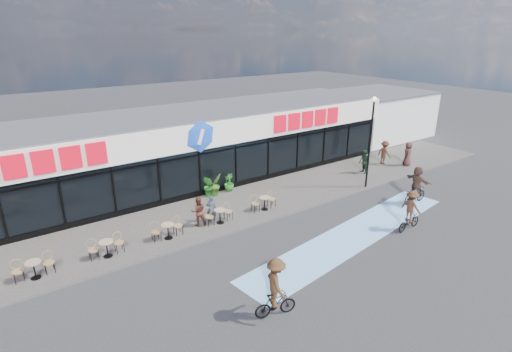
{
  "coord_description": "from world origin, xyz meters",
  "views": [
    {
      "loc": [
        -9.89,
        -12.99,
        9.45
      ],
      "look_at": [
        1.59,
        3.5,
        2.06
      ],
      "focal_mm": 28.0,
      "sensor_mm": 36.0,
      "label": 1
    }
  ],
  "objects_px": {
    "pedestrian_b": "(384,153)",
    "pedestrian_a": "(364,162)",
    "potted_plant_right": "(216,185)",
    "patron_left": "(211,208)",
    "patron_right": "(198,211)",
    "lamp_post": "(371,136)",
    "potted_plant_left": "(209,186)",
    "cyclist_b": "(416,186)",
    "pedestrian_c": "(408,154)",
    "cyclist_a": "(410,213)",
    "potted_plant_mid": "(229,182)"
  },
  "relations": [
    {
      "from": "potted_plant_right",
      "to": "cyclist_a",
      "type": "bearing_deg",
      "value": -57.52
    },
    {
      "from": "patron_right",
      "to": "patron_left",
      "type": "bearing_deg",
      "value": -159.9
    },
    {
      "from": "potted_plant_right",
      "to": "pedestrian_c",
      "type": "bearing_deg",
      "value": -12.27
    },
    {
      "from": "potted_plant_right",
      "to": "patron_right",
      "type": "relative_size",
      "value": 0.89
    },
    {
      "from": "lamp_post",
      "to": "pedestrian_b",
      "type": "bearing_deg",
      "value": 26.61
    },
    {
      "from": "potted_plant_left",
      "to": "cyclist_b",
      "type": "xyz_separation_m",
      "value": [
        9.38,
        -7.44,
        0.3
      ]
    },
    {
      "from": "pedestrian_c",
      "to": "patron_right",
      "type": "bearing_deg",
      "value": -41.05
    },
    {
      "from": "potted_plant_right",
      "to": "pedestrian_c",
      "type": "height_order",
      "value": "pedestrian_c"
    },
    {
      "from": "cyclist_a",
      "to": "lamp_post",
      "type": "bearing_deg",
      "value": 62.32
    },
    {
      "from": "potted_plant_mid",
      "to": "pedestrian_a",
      "type": "xyz_separation_m",
      "value": [
        9.25,
        -2.58,
        0.29
      ]
    },
    {
      "from": "patron_left",
      "to": "patron_right",
      "type": "relative_size",
      "value": 0.94
    },
    {
      "from": "patron_right",
      "to": "pedestrian_b",
      "type": "xyz_separation_m",
      "value": [
        15.74,
        1.03,
        0.11
      ]
    },
    {
      "from": "potted_plant_mid",
      "to": "pedestrian_a",
      "type": "relative_size",
      "value": 0.65
    },
    {
      "from": "patron_left",
      "to": "pedestrian_a",
      "type": "relative_size",
      "value": 0.86
    },
    {
      "from": "patron_left",
      "to": "cyclist_a",
      "type": "bearing_deg",
      "value": 160.22
    },
    {
      "from": "patron_right",
      "to": "lamp_post",
      "type": "bearing_deg",
      "value": -168.94
    },
    {
      "from": "pedestrian_b",
      "to": "cyclist_b",
      "type": "xyz_separation_m",
      "value": [
        -4.15,
        -5.49,
        0.07
      ]
    },
    {
      "from": "potted_plant_mid",
      "to": "potted_plant_right",
      "type": "distance_m",
      "value": 1.02
    },
    {
      "from": "pedestrian_b",
      "to": "pedestrian_a",
      "type": "bearing_deg",
      "value": 103.84
    },
    {
      "from": "patron_right",
      "to": "cyclist_b",
      "type": "height_order",
      "value": "cyclist_b"
    },
    {
      "from": "patron_right",
      "to": "cyclist_a",
      "type": "distance_m",
      "value": 10.55
    },
    {
      "from": "pedestrian_a",
      "to": "cyclist_a",
      "type": "relative_size",
      "value": 0.8
    },
    {
      "from": "potted_plant_right",
      "to": "pedestrian_b",
      "type": "height_order",
      "value": "pedestrian_b"
    },
    {
      "from": "potted_plant_left",
      "to": "pedestrian_a",
      "type": "bearing_deg",
      "value": -13.15
    },
    {
      "from": "patron_left",
      "to": "pedestrian_b",
      "type": "distance_m",
      "value": 15.01
    },
    {
      "from": "potted_plant_right",
      "to": "cyclist_b",
      "type": "relative_size",
      "value": 0.61
    },
    {
      "from": "lamp_post",
      "to": "cyclist_a",
      "type": "height_order",
      "value": "lamp_post"
    },
    {
      "from": "pedestrian_a",
      "to": "pedestrian_c",
      "type": "distance_m",
      "value": 4.02
    },
    {
      "from": "potted_plant_left",
      "to": "pedestrian_c",
      "type": "distance_m",
      "value": 14.99
    },
    {
      "from": "potted_plant_left",
      "to": "cyclist_b",
      "type": "relative_size",
      "value": 0.57
    },
    {
      "from": "cyclist_a",
      "to": "potted_plant_left",
      "type": "bearing_deg",
      "value": 124.2
    },
    {
      "from": "potted_plant_left",
      "to": "pedestrian_b",
      "type": "xyz_separation_m",
      "value": [
        13.53,
        -1.95,
        0.23
      ]
    },
    {
      "from": "patron_left",
      "to": "pedestrian_a",
      "type": "bearing_deg",
      "value": -158.51
    },
    {
      "from": "patron_right",
      "to": "pedestrian_c",
      "type": "xyz_separation_m",
      "value": [
        16.86,
        -0.17,
        0.12
      ]
    },
    {
      "from": "potted_plant_right",
      "to": "pedestrian_c",
      "type": "relative_size",
      "value": 0.77
    },
    {
      "from": "potted_plant_left",
      "to": "patron_left",
      "type": "distance_m",
      "value": 3.29
    },
    {
      "from": "potted_plant_mid",
      "to": "patron_left",
      "type": "bearing_deg",
      "value": -133.53
    },
    {
      "from": "pedestrian_c",
      "to": "cyclist_b",
      "type": "height_order",
      "value": "cyclist_b"
    },
    {
      "from": "patron_right",
      "to": "cyclist_a",
      "type": "relative_size",
      "value": 0.73
    },
    {
      "from": "patron_right",
      "to": "cyclist_b",
      "type": "distance_m",
      "value": 12.42
    },
    {
      "from": "lamp_post",
      "to": "patron_right",
      "type": "bearing_deg",
      "value": 173.34
    },
    {
      "from": "patron_left",
      "to": "pedestrian_b",
      "type": "bearing_deg",
      "value": -156.83
    },
    {
      "from": "pedestrian_b",
      "to": "potted_plant_left",
      "type": "bearing_deg",
      "value": 84.77
    },
    {
      "from": "pedestrian_c",
      "to": "cyclist_b",
      "type": "xyz_separation_m",
      "value": [
        -5.27,
        -4.29,
        0.06
      ]
    },
    {
      "from": "lamp_post",
      "to": "patron_left",
      "type": "relative_size",
      "value": 3.95
    },
    {
      "from": "patron_left",
      "to": "pedestrian_c",
      "type": "bearing_deg",
      "value": -161.36
    },
    {
      "from": "potted_plant_mid",
      "to": "cyclist_a",
      "type": "height_order",
      "value": "cyclist_a"
    },
    {
      "from": "potted_plant_right",
      "to": "patron_right",
      "type": "xyz_separation_m",
      "value": [
        -2.64,
        -2.93,
        0.09
      ]
    },
    {
      "from": "lamp_post",
      "to": "potted_plant_left",
      "type": "height_order",
      "value": "lamp_post"
    },
    {
      "from": "patron_right",
      "to": "pedestrian_c",
      "type": "height_order",
      "value": "pedestrian_c"
    }
  ]
}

